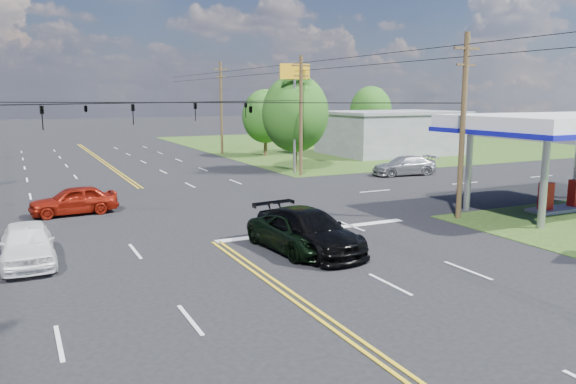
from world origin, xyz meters
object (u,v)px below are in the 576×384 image
pole_right_far (221,107)px  pickup_white (27,244)px  pole_se (463,125)px  pole_ne (301,114)px  retail_ne (391,134)px  gas_canopy (567,126)px  pickup_dkgreen (298,233)px  suv_black (309,231)px  tree_far_r (371,110)px  tree_right_a (295,114)px  tree_right_b (265,116)px

pole_right_far → pickup_white: (-20.50, -36.00, -4.36)m
pole_se → pole_ne: same height
pole_ne → pole_right_far: bearing=90.0°
pole_ne → retail_ne: bearing=32.9°
gas_canopy → pole_se: pole_se is taller
pole_se → pickup_white: size_ratio=2.01×
pole_se → pole_right_far: bearing=90.0°
gas_canopy → pickup_white: size_ratio=2.58×
pole_right_far → pickup_dkgreen: pole_right_far is taller
pole_ne → suv_black: bearing=-116.5°
gas_canopy → suv_black: 16.98m
pole_se → pickup_dkgreen: 11.30m
gas_canopy → tree_far_r: tree_far_r is taller
pickup_white → pole_se: bearing=-2.4°
tree_right_a → tree_far_r: tree_right_a is taller
gas_canopy → pole_right_far: size_ratio=1.22×
suv_black → pole_ne: bearing=56.4°
pickup_dkgreen → suv_black: size_ratio=0.89×
pole_ne → pole_right_far: (0.00, 19.00, 0.25)m
pole_se → pole_ne: (0.00, 18.00, 0.00)m
pickup_white → retail_ne: bearing=37.1°
pole_right_far → suv_black: (-10.00, -39.07, -4.31)m
pole_right_far → retail_ne: bearing=-25.2°
pole_se → tree_far_r: bearing=61.7°
tree_right_b → pickup_white: (-24.00, -32.00, -3.41)m
pickup_dkgreen → tree_far_r: bearing=47.8°
retail_ne → tree_right_b: bearing=163.5°
pickup_white → tree_right_a: bearing=43.3°
tree_right_a → pickup_white: size_ratio=1.73×
retail_ne → pole_right_far: size_ratio=1.40×
retail_ne → tree_far_r: (4.00, 10.00, 2.34)m
gas_canopy → suv_black: size_ratio=2.05×
tree_right_b → retail_ne: bearing=-16.5°
pole_se → tree_right_b: bearing=83.9°
retail_ne → pickup_white: 46.82m
tree_right_a → pickup_white: tree_right_a is taller
gas_canopy → tree_right_b: (-3.00, 34.00, -0.49)m
gas_canopy → tree_far_r: 42.55m
gas_canopy → pole_ne: bearing=108.9°
pole_se → pickup_dkgreen: bearing=-170.2°
pole_se → tree_right_a: bearing=87.3°
retail_ne → tree_right_a: size_ratio=1.71×
pole_se → pickup_white: bearing=177.2°
pickup_dkgreen → suv_black: bearing=-44.9°
tree_far_r → pickup_white: size_ratio=1.61×
pole_right_far → suv_black: bearing=-104.4°
retail_ne → pole_ne: size_ratio=1.47×
pole_se → tree_right_a: 21.02m
pole_ne → pickup_white: bearing=-140.3°
suv_black → pole_se: bearing=4.6°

